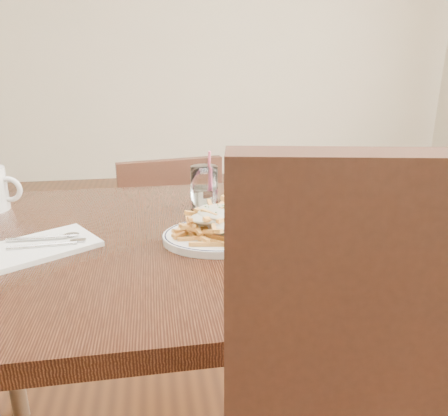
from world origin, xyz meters
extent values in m
cube|color=black|center=(0.00, 0.00, 0.73)|extent=(1.20, 0.80, 0.04)
cylinder|color=black|center=(-0.55, 0.35, 0.35)|extent=(0.05, 0.05, 0.71)
cylinder|color=black|center=(0.55, 0.35, 0.35)|extent=(0.05, 0.05, 0.71)
cube|color=black|center=(-0.05, 0.75, 0.37)|extent=(0.42, 0.42, 0.03)
cube|color=black|center=(-0.02, 0.59, 0.59)|extent=(0.37, 0.10, 0.40)
cylinder|color=black|center=(0.08, 0.93, 0.18)|extent=(0.03, 0.03, 0.36)
cylinder|color=black|center=(-0.23, 0.88, 0.18)|extent=(0.03, 0.03, 0.36)
cylinder|color=black|center=(0.13, 0.62, 0.18)|extent=(0.03, 0.03, 0.36)
cylinder|color=black|center=(-0.18, 0.57, 0.18)|extent=(0.03, 0.03, 0.36)
torus|color=black|center=(0.06, -0.05, 0.76)|extent=(0.29, 0.29, 0.01)
ellipsoid|color=beige|center=(0.06, -0.05, 0.81)|extent=(0.18, 0.16, 0.02)
cube|color=silver|center=(-0.31, -0.04, 0.76)|extent=(0.25, 0.23, 0.01)
cylinder|color=white|center=(0.04, 0.16, 0.81)|extent=(0.07, 0.07, 0.11)
cylinder|color=white|center=(0.04, 0.16, 0.78)|extent=(0.06, 0.06, 0.05)
cylinder|color=#F05B84|center=(0.05, 0.17, 0.83)|extent=(0.01, 0.04, 0.15)
torus|color=white|center=(-0.44, 0.23, 0.80)|extent=(0.07, 0.02, 0.07)
camera|label=1|loc=(-0.08, -0.89, 1.10)|focal=35.00mm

